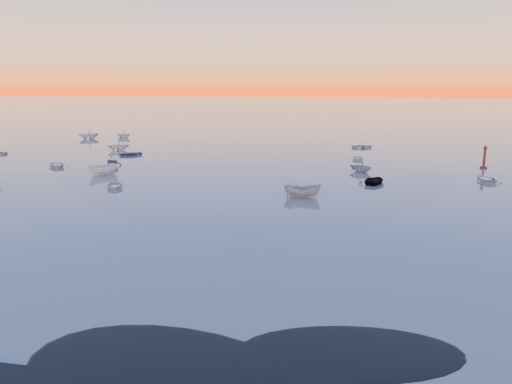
# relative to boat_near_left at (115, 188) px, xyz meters

# --- Properties ---
(ground) EXTENTS (600.00, 600.00, 0.00)m
(ground) POSITION_rel_boat_near_left_xyz_m (16.27, 68.51, 0.00)
(ground) COLOR #655A54
(ground) RESTS_ON ground
(mud_lobes) EXTENTS (140.00, 6.00, 0.07)m
(mud_lobes) POSITION_rel_boat_near_left_xyz_m (16.27, -32.49, 0.01)
(mud_lobes) COLOR black
(mud_lobes) RESTS_ON ground
(moored_fleet) EXTENTS (124.00, 58.00, 1.20)m
(moored_fleet) POSITION_rel_boat_near_left_xyz_m (16.27, 21.51, 0.00)
(moored_fleet) COLOR silver
(moored_fleet) RESTS_ON ground
(boat_near_left) EXTENTS (3.90, 2.91, 0.90)m
(boat_near_left) POSITION_rel_boat_near_left_xyz_m (0.00, 0.00, 0.00)
(boat_near_left) COLOR silver
(boat_near_left) RESTS_ON ground
(boat_near_center) EXTENTS (1.97, 3.96, 1.32)m
(boat_near_center) POSITION_rel_boat_near_left_xyz_m (21.31, -0.61, 0.00)
(boat_near_center) COLOR gray
(boat_near_center) RESTS_ON ground
(channel_marker) EXTENTS (0.95, 0.95, 3.37)m
(channel_marker) POSITION_rel_boat_near_left_xyz_m (44.38, 21.76, 1.33)
(channel_marker) COLOR #44150E
(channel_marker) RESTS_ON ground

